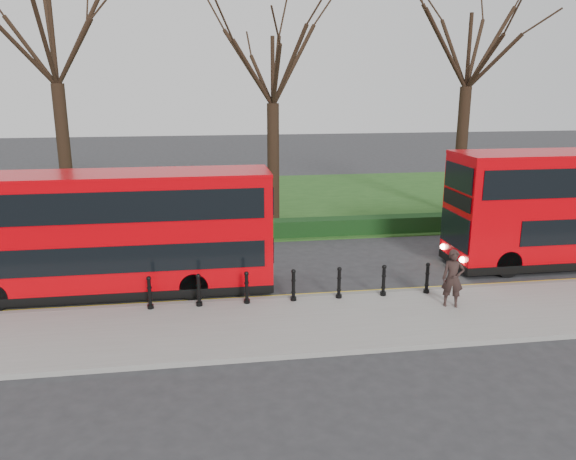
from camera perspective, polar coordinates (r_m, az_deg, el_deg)
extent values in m
plane|color=#28282B|center=(19.31, -3.63, -6.27)|extent=(120.00, 120.00, 0.00)
cube|color=gray|center=(16.52, -2.69, -9.72)|extent=(60.00, 4.00, 0.15)
cube|color=slate|center=(18.35, -3.35, -7.16)|extent=(60.00, 0.25, 0.16)
cube|color=#204818|center=(33.71, -5.92, 2.86)|extent=(60.00, 18.00, 0.06)
cube|color=black|center=(25.65, -5.00, -0.04)|extent=(60.00, 0.90, 0.80)
cube|color=yellow|center=(18.66, -3.44, -7.02)|extent=(60.00, 0.10, 0.01)
cube|color=yellow|center=(18.84, -3.49, -6.80)|extent=(60.00, 0.10, 0.01)
cylinder|color=black|center=(28.92, -21.72, 6.81)|extent=(0.60, 0.60, 6.89)
cylinder|color=black|center=(28.46, -1.50, 6.76)|extent=(0.60, 0.60, 5.94)
cylinder|color=black|center=(31.26, 17.16, 7.56)|extent=(0.60, 0.60, 6.73)
cylinder|color=black|center=(17.85, -13.88, -6.26)|extent=(0.15, 0.15, 1.00)
cylinder|color=black|center=(17.76, -9.05, -6.10)|extent=(0.15, 0.15, 1.00)
cylinder|color=black|center=(17.80, -4.22, -5.91)|extent=(0.15, 0.15, 1.00)
cylinder|color=black|center=(17.96, 0.56, -5.67)|extent=(0.15, 0.15, 1.00)
cylinder|color=black|center=(18.25, 5.21, -5.40)|extent=(0.15, 0.15, 1.00)
cylinder|color=black|center=(18.65, 9.69, -5.11)|extent=(0.15, 0.15, 1.00)
cylinder|color=black|center=(19.15, 13.95, -4.80)|extent=(0.15, 0.15, 1.00)
cube|color=#C70007|center=(19.36, -17.20, 0.01)|extent=(10.25, 2.33, 3.77)
cube|color=black|center=(19.92, -16.78, -5.37)|extent=(10.27, 2.35, 0.28)
cube|color=black|center=(18.32, -15.24, -2.86)|extent=(8.20, 0.04, 0.89)
cube|color=black|center=(18.01, -17.96, 2.16)|extent=(9.69, 0.04, 0.98)
cylinder|color=black|center=(21.64, -26.03, -4.15)|extent=(0.93, 0.28, 0.93)
cylinder|color=black|center=(18.67, -9.55, -5.67)|extent=(0.93, 0.28, 0.93)
cylinder|color=black|center=(20.61, -9.49, -3.70)|extent=(0.93, 0.28, 0.93)
cube|color=black|center=(21.72, 16.79, 2.94)|extent=(0.06, 2.21, 0.55)
cylinder|color=black|center=(22.06, 21.40, -3.21)|extent=(1.00, 0.30, 1.00)
cylinder|color=black|center=(23.91, 18.81, -1.63)|extent=(1.00, 0.30, 1.00)
imported|color=black|center=(18.12, 16.41, -4.74)|extent=(0.78, 0.65, 1.82)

